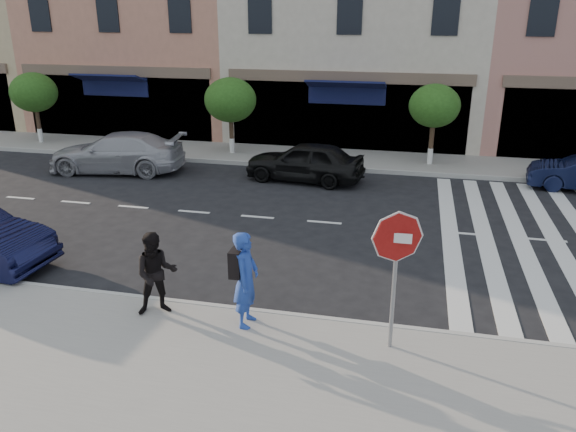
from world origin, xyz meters
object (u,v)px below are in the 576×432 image
Objects in this scene: walker at (156,274)px; photographer at (246,279)px; car_far_mid at (305,161)px; stop_sign at (396,251)px; car_far_left at (117,153)px.

photographer is at bearing -27.36° from walker.
photographer is 10.04m from car_far_mid.
photographer is at bearing 175.12° from stop_sign.
walker is 0.40× the size of car_far_mid.
car_far_mid is at bearing 108.52° from stop_sign.
photographer reaches higher than car_far_mid.
stop_sign is at bearing 40.57° from car_far_left.
stop_sign is 4.63m from walker.
car_far_left is (-7.96, 9.62, -0.36)m from photographer.
car_far_left is (-10.65, 9.82, -1.28)m from stop_sign.
car_far_mid is at bearing 86.28° from car_far_left.
photographer is at bearing 11.93° from car_far_mid.
photographer is 12.49m from car_far_left.
stop_sign is at bearing 26.22° from car_far_mid.
car_far_left is (-6.14, 9.60, -0.26)m from walker.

